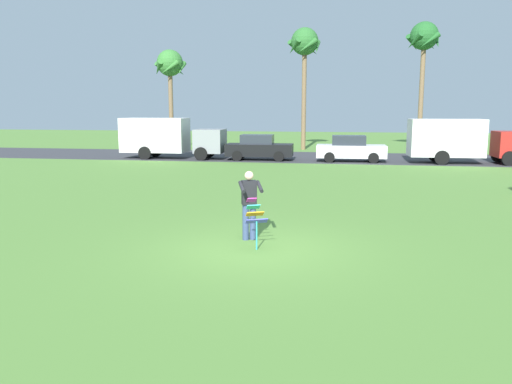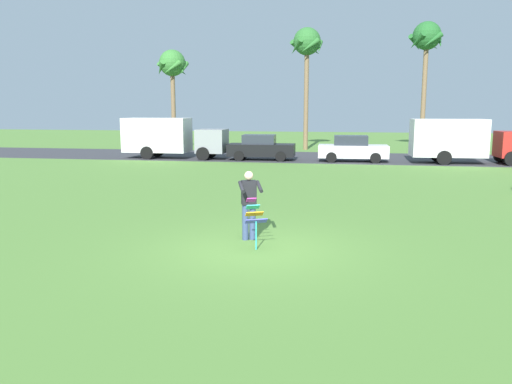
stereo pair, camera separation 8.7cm
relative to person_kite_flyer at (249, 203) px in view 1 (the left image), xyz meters
name	(u,v)px [view 1 (the left image)]	position (x,y,z in m)	size (l,w,h in m)	color
ground_plane	(255,249)	(0.30, -0.81, -0.95)	(120.00, 120.00, 0.00)	#568438
road_strip	(314,157)	(0.30, 22.11, -0.95)	(120.00, 8.00, 0.01)	#38383D
person_kite_flyer	(249,203)	(0.00, 0.00, 0.00)	(0.70, 0.76, 1.73)	#384772
kite_held	(255,216)	(0.27, -0.72, -0.17)	(0.59, 0.72, 1.15)	#D83399
parked_truck_grey_van	(167,137)	(-9.12, 19.71, 0.46)	(6.70, 2.12, 2.62)	gray
parked_car_black	(259,148)	(-3.05, 19.71, -0.18)	(4.26, 1.94, 1.60)	black
parked_car_white	(350,149)	(2.65, 19.71, -0.18)	(4.25, 1.93, 1.60)	white
parked_truck_red_cab	(460,140)	(9.02, 19.71, 0.46)	(6.77, 2.28, 2.62)	#B2231E
palm_tree_left_near	(170,67)	(-11.73, 28.13, 5.57)	(2.58, 2.71, 7.89)	brown
palm_tree_right_near	(305,47)	(-0.96, 28.51, 6.94)	(2.58, 2.71, 9.37)	brown
palm_tree_centre_far	(424,42)	(7.97, 29.23, 7.21)	(2.58, 2.71, 9.68)	brown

